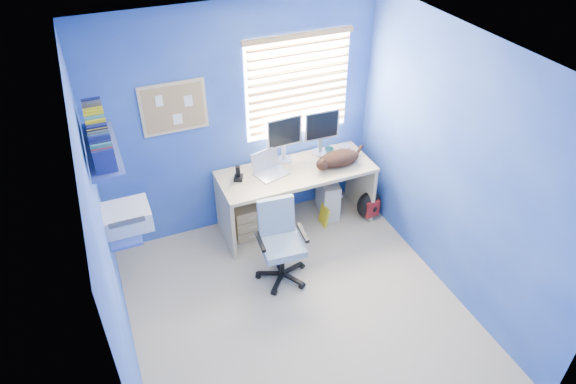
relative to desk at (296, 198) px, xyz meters
name	(u,v)px	position (x,y,z in m)	size (l,w,h in m)	color
floor	(300,314)	(-0.50, -1.26, -0.37)	(3.00, 3.20, 0.00)	tan
ceiling	(305,60)	(-0.50, -1.26, 2.13)	(3.00, 3.20, 0.00)	white
wall_back	(239,122)	(-0.50, 0.34, 0.88)	(3.00, 0.01, 2.50)	#1E3CAB
wall_front	(415,369)	(-0.50, -2.86, 0.88)	(3.00, 0.01, 2.50)	#1E3CAB
wall_left	(109,259)	(-2.00, -1.26, 0.88)	(0.01, 3.20, 2.50)	#1E3CAB
wall_right	(455,170)	(1.00, -1.26, 0.88)	(0.01, 3.20, 2.50)	#1E3CAB
desk	(296,198)	(0.00, 0.00, 0.00)	(1.69, 0.65, 0.74)	tan
laptop	(272,166)	(-0.27, 0.03, 0.48)	(0.33, 0.26, 0.22)	silver
monitor_left	(284,139)	(-0.05, 0.23, 0.64)	(0.40, 0.12, 0.54)	silver
monitor_right	(321,132)	(0.38, 0.21, 0.64)	(0.40, 0.12, 0.54)	silver
phone	(238,173)	(-0.63, 0.07, 0.45)	(0.09, 0.11, 0.17)	black
mug	(329,152)	(0.45, 0.12, 0.42)	(0.10, 0.09, 0.10)	teal
cd_spindle	(345,148)	(0.67, 0.16, 0.41)	(0.13, 0.13, 0.07)	silver
cat	(339,158)	(0.47, -0.08, 0.45)	(0.46, 0.24, 0.16)	black
tower_pc	(328,196)	(0.44, 0.07, -0.14)	(0.19, 0.44, 0.45)	beige
drawer_boxes	(249,219)	(-0.55, 0.04, -0.17)	(0.35, 0.28, 0.41)	tan
yellow_book	(324,215)	(0.30, -0.13, -0.25)	(0.03, 0.17, 0.24)	yellow
backpack	(369,205)	(0.83, -0.21, -0.20)	(0.29, 0.22, 0.35)	black
office_chair	(281,251)	(-0.47, -0.70, -0.05)	(0.53, 0.53, 0.85)	black
window_blinds	(298,86)	(0.15, 0.31, 1.18)	(1.15, 0.05, 1.10)	white
corkboard	(174,108)	(-1.15, 0.33, 1.18)	(0.64, 0.02, 0.52)	tan
wall_shelves	(112,179)	(-1.85, -0.51, 1.06)	(0.42, 0.90, 1.05)	#384AA3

